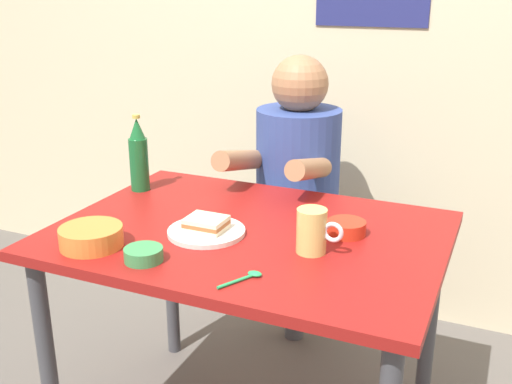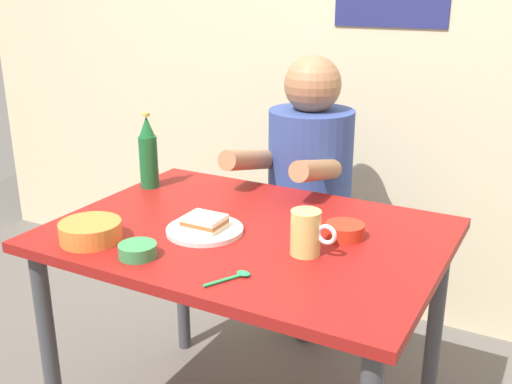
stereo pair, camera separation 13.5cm
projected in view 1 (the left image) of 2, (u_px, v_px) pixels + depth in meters
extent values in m
cube|color=beige|center=(355.00, 12.00, 2.46)|extent=(4.40, 0.08, 2.60)
cube|color=maroon|center=(249.00, 235.00, 1.74)|extent=(1.10, 0.80, 0.03)
cylinder|color=#3F3F44|center=(48.00, 367.00, 1.75)|extent=(0.05, 0.05, 0.71)
cylinder|color=#3F3F44|center=(171.00, 271.00, 2.34)|extent=(0.05, 0.05, 0.71)
cylinder|color=#3F3F44|center=(429.00, 325.00, 1.97)|extent=(0.05, 0.05, 0.71)
cylinder|color=#4C4C51|center=(295.00, 293.00, 2.48)|extent=(0.08, 0.08, 0.41)
cylinder|color=maroon|center=(296.00, 243.00, 2.41)|extent=(0.34, 0.34, 0.04)
cylinder|color=#33478C|center=(298.00, 176.00, 2.32)|extent=(0.32, 0.32, 0.52)
sphere|color=#A0704C|center=(300.00, 84.00, 2.20)|extent=(0.21, 0.21, 0.21)
cylinder|color=#A0704C|center=(239.00, 160.00, 2.11)|extent=(0.07, 0.31, 0.14)
cylinder|color=#A0704C|center=(309.00, 169.00, 2.02)|extent=(0.07, 0.31, 0.14)
cylinder|color=silver|center=(206.00, 232.00, 1.70)|extent=(0.22, 0.22, 0.01)
cube|color=beige|center=(206.00, 227.00, 1.70)|extent=(0.11, 0.09, 0.01)
cube|color=#9E592D|center=(206.00, 223.00, 1.70)|extent=(0.11, 0.09, 0.01)
cube|color=beige|center=(206.00, 219.00, 1.69)|extent=(0.11, 0.09, 0.01)
cylinder|color=#D1BC66|center=(312.00, 231.00, 1.57)|extent=(0.08, 0.08, 0.12)
torus|color=silver|center=(333.00, 232.00, 1.55)|extent=(0.06, 0.01, 0.06)
cylinder|color=#19602D|center=(139.00, 165.00, 2.04)|extent=(0.06, 0.06, 0.18)
cone|color=#19602D|center=(137.00, 128.00, 2.00)|extent=(0.05, 0.05, 0.07)
cylinder|color=#BFB74C|center=(136.00, 116.00, 1.99)|extent=(0.03, 0.03, 0.01)
cylinder|color=#388C4C|center=(144.00, 254.00, 1.54)|extent=(0.10, 0.10, 0.03)
cylinder|color=#5B643A|center=(143.00, 252.00, 1.53)|extent=(0.08, 0.08, 0.02)
cylinder|color=orange|center=(91.00, 237.00, 1.62)|extent=(0.17, 0.17, 0.05)
cylinder|color=#B25B2D|center=(91.00, 233.00, 1.61)|extent=(0.14, 0.14, 0.02)
cylinder|color=red|center=(346.00, 228.00, 1.70)|extent=(0.11, 0.11, 0.04)
cylinder|color=#A33521|center=(346.00, 225.00, 1.69)|extent=(0.09, 0.09, 0.02)
cylinder|color=#26A559|center=(237.00, 281.00, 1.43)|extent=(0.06, 0.10, 0.01)
ellipsoid|color=#26A559|center=(255.00, 274.00, 1.46)|extent=(0.04, 0.02, 0.01)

